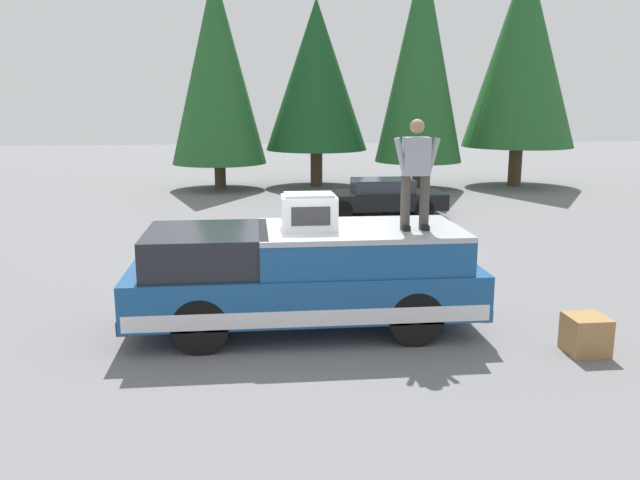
# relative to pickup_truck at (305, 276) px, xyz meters

# --- Properties ---
(ground_plane) EXTENTS (90.00, 90.00, 0.00)m
(ground_plane) POSITION_rel_pickup_truck_xyz_m (-0.08, 0.55, -0.87)
(ground_plane) COLOR slate
(pickup_truck) EXTENTS (2.01, 5.54, 1.65)m
(pickup_truck) POSITION_rel_pickup_truck_xyz_m (0.00, 0.00, 0.00)
(pickup_truck) COLOR navy
(pickup_truck) RESTS_ON ground
(compressor_unit) EXTENTS (0.65, 0.84, 0.56)m
(compressor_unit) POSITION_rel_pickup_truck_xyz_m (-0.06, -0.06, 1.05)
(compressor_unit) COLOR silver
(compressor_unit) RESTS_ON pickup_truck
(person_on_truck_bed) EXTENTS (0.29, 0.72, 1.69)m
(person_on_truck_bed) POSITION_rel_pickup_truck_xyz_m (-0.24, -1.69, 1.68)
(person_on_truck_bed) COLOR #423D38
(person_on_truck_bed) RESTS_ON pickup_truck
(parked_car_black) EXTENTS (1.64, 4.10, 1.16)m
(parked_car_black) POSITION_rel_pickup_truck_xyz_m (10.25, -3.24, -0.29)
(parked_car_black) COLOR black
(parked_car_black) RESTS_ON ground
(wooden_crate) EXTENTS (0.56, 0.56, 0.56)m
(wooden_crate) POSITION_rel_pickup_truck_xyz_m (-1.46, -3.98, -0.59)
(wooden_crate) COLOR olive
(wooden_crate) RESTS_ON ground
(conifer_far_left) EXTENTS (4.63, 4.63, 9.44)m
(conifer_far_left) POSITION_rel_pickup_truck_xyz_m (16.91, -10.43, 4.67)
(conifer_far_left) COLOR #4C3826
(conifer_far_left) RESTS_ON ground
(conifer_left) EXTENTS (3.53, 3.53, 9.43)m
(conifer_left) POSITION_rel_pickup_truck_xyz_m (16.40, -6.03, 4.39)
(conifer_left) COLOR #4C3826
(conifer_left) RESTS_ON ground
(conifer_center_left) EXTENTS (4.25, 4.25, 7.69)m
(conifer_center_left) POSITION_rel_pickup_truck_xyz_m (17.71, -1.96, 3.73)
(conifer_center_left) COLOR #4C3826
(conifer_center_left) RESTS_ON ground
(conifer_center_right) EXTENTS (3.83, 3.83, 8.66)m
(conifer_center_right) POSITION_rel_pickup_truck_xyz_m (17.16, 2.10, 3.98)
(conifer_center_right) COLOR #4C3826
(conifer_center_right) RESTS_ON ground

